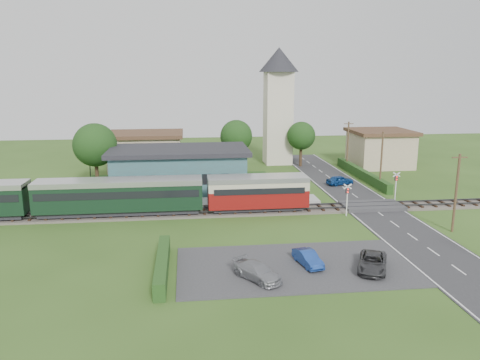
{
  "coord_description": "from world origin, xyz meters",
  "views": [
    {
      "loc": [
        -9.09,
        -43.11,
        13.69
      ],
      "look_at": [
        -3.66,
        4.0,
        2.92
      ],
      "focal_mm": 35.0,
      "sensor_mm": 36.0,
      "label": 1
    }
  ],
  "objects": [
    {
      "name": "streetlamp_east",
      "position": [
        16.0,
        27.0,
        3.04
      ],
      "size": [
        0.3,
        0.3,
        5.15
      ],
      "color": "#3F3F47",
      "rests_on": "ground"
    },
    {
      "name": "pedestrian_far",
      "position": [
        -14.28,
        5.16,
        1.31
      ],
      "size": [
        0.84,
        0.97,
        1.72
      ],
      "primitive_type": "imported",
      "rotation": [
        0.0,
        0.0,
        1.31
      ],
      "color": "gray",
      "rests_on": "platform"
    },
    {
      "name": "church_tower",
      "position": [
        5.0,
        28.0,
        10.23
      ],
      "size": [
        6.0,
        6.0,
        17.6
      ],
      "color": "beige",
      "rests_on": "ground"
    },
    {
      "name": "tree_a",
      "position": [
        -20.0,
        14.0,
        5.38
      ],
      "size": [
        5.2,
        5.2,
        8.0
      ],
      "color": "#332316",
      "rests_on": "ground"
    },
    {
      "name": "road",
      "position": [
        10.0,
        0.0,
        0.03
      ],
      "size": [
        6.0,
        70.0,
        0.05
      ],
      "primitive_type": "cube",
      "color": "#28282B",
      "rests_on": "ground"
    },
    {
      "name": "railway_track",
      "position": [
        0.0,
        2.0,
        0.11
      ],
      "size": [
        76.0,
        3.2,
        0.49
      ],
      "color": "#4C443D",
      "rests_on": "ground"
    },
    {
      "name": "car_park_dark",
      "position": [
        3.81,
        -13.38,
        0.65
      ],
      "size": [
        3.4,
        4.48,
        1.13
      ],
      "primitive_type": "imported",
      "rotation": [
        0.0,
        0.0,
        -0.43
      ],
      "color": "#333336",
      "rests_on": "car_park"
    },
    {
      "name": "platform",
      "position": [
        -10.0,
        5.2,
        0.23
      ],
      "size": [
        30.0,
        3.0,
        0.45
      ],
      "primitive_type": "cube",
      "color": "gray",
      "rests_on": "ground"
    },
    {
      "name": "car_park",
      "position": [
        -1.5,
        -12.0,
        0.04
      ],
      "size": [
        17.0,
        9.0,
        0.08
      ],
      "primitive_type": "cube",
      "color": "#333335",
      "rests_on": "ground"
    },
    {
      "name": "equipment_hut",
      "position": [
        -18.0,
        5.2,
        1.75
      ],
      "size": [
        2.3,
        2.3,
        2.55
      ],
      "color": "beige",
      "rests_on": "platform"
    },
    {
      "name": "tree_c",
      "position": [
        8.0,
        25.0,
        4.65
      ],
      "size": [
        4.2,
        4.2,
        6.78
      ],
      "color": "#332316",
      "rests_on": "ground"
    },
    {
      "name": "train",
      "position": [
        -18.88,
        2.0,
        2.18
      ],
      "size": [
        43.2,
        2.9,
        3.4
      ],
      "color": "#232328",
      "rests_on": "ground"
    },
    {
      "name": "car_park_silver",
      "position": [
        -4.54,
        -13.97,
        0.64
      ],
      "size": [
        3.49,
        4.08,
        1.12
      ],
      "primitive_type": "imported",
      "rotation": [
        0.0,
        0.0,
        0.6
      ],
      "color": "gray",
      "rests_on": "car_park"
    },
    {
      "name": "utility_pole_b",
      "position": [
        14.2,
        -6.0,
        3.63
      ],
      "size": [
        1.4,
        0.22,
        7.0
      ],
      "color": "#473321",
      "rests_on": "ground"
    },
    {
      "name": "house_west",
      "position": [
        -15.0,
        25.0,
        2.79
      ],
      "size": [
        10.8,
        8.8,
        5.5
      ],
      "color": "tan",
      "rests_on": "ground"
    },
    {
      "name": "tree_b",
      "position": [
        -2.0,
        23.0,
        5.02
      ],
      "size": [
        4.6,
        4.6,
        7.34
      ],
      "color": "#332316",
      "rests_on": "ground"
    },
    {
      "name": "pedestrian_near",
      "position": [
        -4.78,
        5.44,
        1.31
      ],
      "size": [
        0.64,
        0.43,
        1.72
      ],
      "primitive_type": "imported",
      "rotation": [
        0.0,
        0.0,
        3.11
      ],
      "color": "gray",
      "rests_on": "platform"
    },
    {
      "name": "crossing_deck",
      "position": [
        10.0,
        2.0,
        0.23
      ],
      "size": [
        6.2,
        3.4,
        0.45
      ],
      "primitive_type": "cube",
      "color": "#333335",
      "rests_on": "ground"
    },
    {
      "name": "utility_pole_c",
      "position": [
        14.2,
        10.0,
        3.63
      ],
      "size": [
        1.4,
        0.22,
        7.0
      ],
      "color": "#473321",
      "rests_on": "ground"
    },
    {
      "name": "car_on_road",
      "position": [
        9.99,
        12.4,
        0.65
      ],
      "size": [
        3.75,
        2.34,
        1.19
      ],
      "primitive_type": "imported",
      "rotation": [
        0.0,
        0.0,
        1.86
      ],
      "color": "navy",
      "rests_on": "road"
    },
    {
      "name": "hedge_station",
      "position": [
        -10.0,
        15.5,
        0.65
      ],
      "size": [
        22.0,
        0.8,
        1.3
      ],
      "primitive_type": "cube",
      "color": "#193814",
      "rests_on": "ground"
    },
    {
      "name": "hedge_carpark",
      "position": [
        -11.0,
        -12.0,
        0.6
      ],
      "size": [
        0.8,
        9.0,
        1.2
      ],
      "primitive_type": "cube",
      "color": "#193814",
      "rests_on": "ground"
    },
    {
      "name": "streetlamp_west",
      "position": [
        -22.0,
        20.0,
        3.04
      ],
      "size": [
        0.3,
        0.3,
        5.15
      ],
      "color": "#3F3F47",
      "rests_on": "ground"
    },
    {
      "name": "hedge_roadside",
      "position": [
        14.2,
        16.0,
        0.6
      ],
      "size": [
        0.8,
        18.0,
        1.2
      ],
      "primitive_type": "cube",
      "color": "#193814",
      "rests_on": "ground"
    },
    {
      "name": "car_park_blue",
      "position": [
        -0.53,
        -11.99,
        0.61
      ],
      "size": [
        1.79,
        3.4,
        1.07
      ],
      "primitive_type": "imported",
      "rotation": [
        0.0,
        0.0,
        0.21
      ],
      "color": "navy",
      "rests_on": "car_park"
    },
    {
      "name": "ground",
      "position": [
        0.0,
        0.0,
        0.0
      ],
      "size": [
        120.0,
        120.0,
        0.0
      ],
      "primitive_type": "plane",
      "color": "#2D4C19"
    },
    {
      "name": "house_east",
      "position": [
        20.0,
        24.0,
        2.8
      ],
      "size": [
        8.8,
        8.8,
        5.5
      ],
      "color": "tan",
      "rests_on": "ground"
    },
    {
      "name": "utility_pole_d",
      "position": [
        14.2,
        22.0,
        3.63
      ],
      "size": [
        1.4,
        0.22,
        7.0
      ],
      "color": "#473321",
      "rests_on": "ground"
    },
    {
      "name": "station_building",
      "position": [
        -10.0,
        10.99,
        2.69
      ],
      "size": [
        16.0,
        9.0,
        5.3
      ],
      "color": "#376D75",
      "rests_on": "ground"
    },
    {
      "name": "crossing_signal_far",
      "position": [
        13.6,
        4.39,
        2.14
      ],
      "size": [
        0.84,
        0.28,
        3.28
      ],
      "color": "silver",
      "rests_on": "ground"
    },
    {
      "name": "crossing_signal_near",
      "position": [
        6.4,
        -0.41,
        2.14
      ],
      "size": [
        0.84,
        0.28,
        3.28
      ],
      "color": "silver",
      "rests_on": "ground"
    }
  ]
}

